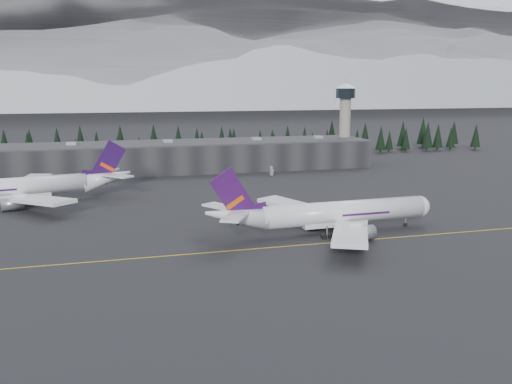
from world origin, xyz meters
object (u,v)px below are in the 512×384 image
object	(u,v)px
terminal	(191,156)
control_tower	(345,114)
gse_vehicle_a	(107,180)
jet_parked	(29,187)
jet_main	(325,214)
gse_vehicle_b	(272,174)

from	to	relation	value
terminal	control_tower	bearing A→B (deg)	2.29
gse_vehicle_a	jet_parked	bearing A→B (deg)	-147.99
terminal	gse_vehicle_a	bearing A→B (deg)	-148.63
terminal	jet_main	size ratio (longest dim) A/B	2.61
gse_vehicle_a	terminal	bearing A→B (deg)	8.15
terminal	jet_parked	distance (m)	84.37
control_tower	jet_main	distance (m)	137.18
jet_main	gse_vehicle_a	size ratio (longest dim) A/B	12.13
gse_vehicle_a	gse_vehicle_b	bearing A→B (deg)	-25.87
control_tower	jet_parked	bearing A→B (deg)	-155.97
gse_vehicle_b	gse_vehicle_a	bearing A→B (deg)	-114.17
control_tower	gse_vehicle_b	xyz separation A→B (m)	(-45.43, -28.55, -22.70)
control_tower	gse_vehicle_b	size ratio (longest dim) A/B	9.04
jet_main	gse_vehicle_b	bearing A→B (deg)	78.76
jet_main	gse_vehicle_a	distance (m)	108.88
control_tower	gse_vehicle_b	distance (m)	58.26
jet_main	control_tower	bearing A→B (deg)	61.59
terminal	gse_vehicle_a	distance (m)	43.52
gse_vehicle_b	jet_main	bearing A→B (deg)	-30.93
control_tower	gse_vehicle_a	bearing A→B (deg)	-167.17
terminal	gse_vehicle_a	size ratio (longest dim) A/B	31.60
terminal	jet_parked	size ratio (longest dim) A/B	2.48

